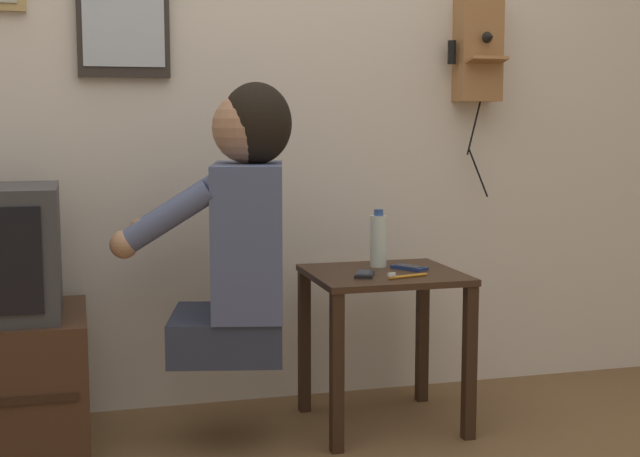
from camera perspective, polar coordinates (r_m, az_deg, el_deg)
wall_back at (r=3.35m, az=-6.38°, el=10.39°), size 6.80×0.05×2.55m
side_table at (r=3.13m, az=4.09°, el=-4.89°), size 0.51×0.47×0.55m
person at (r=2.89m, az=-5.10°, el=0.17°), size 0.61×0.51×0.89m
wall_phone_antique at (r=3.57m, az=10.07°, el=11.40°), size 0.21×0.18×0.83m
cell_phone_held at (r=3.02m, az=2.87°, el=-2.93°), size 0.10×0.14×0.01m
cell_phone_spare at (r=3.16m, az=5.73°, el=-2.50°), size 0.12×0.14×0.01m
water_bottle at (r=3.19m, az=3.76°, el=-0.75°), size 0.06×0.06×0.21m
toothbrush at (r=2.99m, az=5.44°, el=-3.04°), size 0.15×0.05×0.02m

